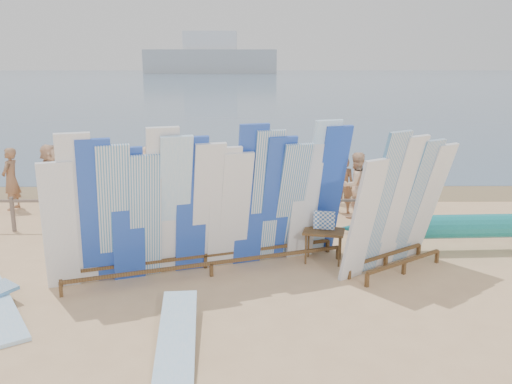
{
  "coord_description": "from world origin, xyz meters",
  "views": [
    {
      "loc": [
        2.08,
        -10.28,
        4.24
      ],
      "look_at": [
        2.18,
        2.2,
        1.22
      ],
      "focal_mm": 38.0,
      "sensor_mm": 36.0,
      "label": 1
    }
  ],
  "objects_px": {
    "side_surfboard_rack": "(398,208)",
    "beachgoer_6": "(223,193)",
    "flat_board_b": "(177,350)",
    "beach_chair_left": "(154,210)",
    "vendor_table": "(323,245)",
    "outrigger_canoe": "(470,228)",
    "beachgoer_9": "(333,178)",
    "stroller": "(271,201)",
    "beachgoer_5": "(176,176)",
    "beachgoer_7": "(343,185)",
    "beach_chair_right": "(229,209)",
    "beachgoer_8": "(356,185)",
    "beachgoer_1": "(11,179)",
    "beachgoer_11": "(50,172)",
    "beachgoer_2": "(81,184)",
    "beachgoer_3": "(147,175)",
    "main_surfboard_rack": "(207,207)"
  },
  "relations": [
    {
      "from": "stroller",
      "to": "beachgoer_11",
      "type": "xyz_separation_m",
      "value": [
        -6.8,
        2.0,
        0.43
      ]
    },
    {
      "from": "side_surfboard_rack",
      "to": "beachgoer_1",
      "type": "xyz_separation_m",
      "value": [
        -9.96,
        4.87,
        -0.44
      ]
    },
    {
      "from": "beach_chair_right",
      "to": "beach_chair_left",
      "type": "bearing_deg",
      "value": 147.93
    },
    {
      "from": "beachgoer_9",
      "to": "beachgoer_7",
      "type": "xyz_separation_m",
      "value": [
        0.11,
        -1.24,
        0.05
      ]
    },
    {
      "from": "stroller",
      "to": "beachgoer_1",
      "type": "xyz_separation_m",
      "value": [
        -7.52,
        0.9,
        0.46
      ]
    },
    {
      "from": "outrigger_canoe",
      "to": "beachgoer_9",
      "type": "distance_m",
      "value": 5.11
    },
    {
      "from": "beach_chair_right",
      "to": "beachgoer_2",
      "type": "xyz_separation_m",
      "value": [
        -4.15,
        0.34,
        0.65
      ]
    },
    {
      "from": "stroller",
      "to": "beachgoer_5",
      "type": "xyz_separation_m",
      "value": [
        -2.85,
        1.78,
        0.35
      ]
    },
    {
      "from": "side_surfboard_rack",
      "to": "beachgoer_7",
      "type": "xyz_separation_m",
      "value": [
        -0.36,
        4.42,
        -0.53
      ]
    },
    {
      "from": "beachgoer_6",
      "to": "beach_chair_left",
      "type": "bearing_deg",
      "value": -75.87
    },
    {
      "from": "outrigger_canoe",
      "to": "beach_chair_right",
      "type": "relative_size",
      "value": 6.8
    },
    {
      "from": "main_surfboard_rack",
      "to": "beach_chair_right",
      "type": "xyz_separation_m",
      "value": [
        0.27,
        3.93,
        -1.13
      ]
    },
    {
      "from": "beachgoer_3",
      "to": "main_surfboard_rack",
      "type": "bearing_deg",
      "value": -160.37
    },
    {
      "from": "stroller",
      "to": "beachgoer_1",
      "type": "distance_m",
      "value": 7.59
    },
    {
      "from": "side_surfboard_rack",
      "to": "beachgoer_1",
      "type": "bearing_deg",
      "value": 118.46
    },
    {
      "from": "beach_chair_left",
      "to": "beachgoer_2",
      "type": "height_order",
      "value": "beachgoer_2"
    },
    {
      "from": "vendor_table",
      "to": "beach_chair_left",
      "type": "distance_m",
      "value": 5.43
    },
    {
      "from": "beachgoer_7",
      "to": "beachgoer_8",
      "type": "xyz_separation_m",
      "value": [
        0.26,
        -0.47,
        0.1
      ]
    },
    {
      "from": "flat_board_b",
      "to": "beachgoer_6",
      "type": "bearing_deg",
      "value": 82.34
    },
    {
      "from": "beachgoer_1",
      "to": "beachgoer_11",
      "type": "bearing_deg",
      "value": 151.14
    },
    {
      "from": "flat_board_b",
      "to": "beach_chair_left",
      "type": "relative_size",
      "value": 3.38
    },
    {
      "from": "beachgoer_2",
      "to": "main_surfboard_rack",
      "type": "bearing_deg",
      "value": -96.42
    },
    {
      "from": "side_surfboard_rack",
      "to": "beach_chair_right",
      "type": "distance_m",
      "value": 5.39
    },
    {
      "from": "flat_board_b",
      "to": "beachgoer_7",
      "type": "relative_size",
      "value": 1.65
    },
    {
      "from": "flat_board_b",
      "to": "beach_chair_left",
      "type": "xyz_separation_m",
      "value": [
        -1.57,
        7.05,
        0.23
      ]
    },
    {
      "from": "beach_chair_right",
      "to": "beachgoer_7",
      "type": "distance_m",
      "value": 3.31
    },
    {
      "from": "outrigger_canoe",
      "to": "beachgoer_2",
      "type": "height_order",
      "value": "beachgoer_2"
    },
    {
      "from": "vendor_table",
      "to": "beachgoer_8",
      "type": "height_order",
      "value": "beachgoer_8"
    },
    {
      "from": "beachgoer_1",
      "to": "beachgoer_5",
      "type": "xyz_separation_m",
      "value": [
        4.67,
        0.88,
        -0.1
      ]
    },
    {
      "from": "vendor_table",
      "to": "beachgoer_9",
      "type": "height_order",
      "value": "beachgoer_9"
    },
    {
      "from": "beachgoer_2",
      "to": "beachgoer_1",
      "type": "bearing_deg",
      "value": 115.05
    },
    {
      "from": "beachgoer_11",
      "to": "beachgoer_2",
      "type": "xyz_separation_m",
      "value": [
        1.5,
        -1.76,
        0.03
      ]
    },
    {
      "from": "main_surfboard_rack",
      "to": "outrigger_canoe",
      "type": "bearing_deg",
      "value": -7.54
    },
    {
      "from": "beachgoer_1",
      "to": "beachgoer_7",
      "type": "distance_m",
      "value": 9.61
    },
    {
      "from": "beachgoer_11",
      "to": "beachgoer_2",
      "type": "relative_size",
      "value": 0.97
    },
    {
      "from": "outrigger_canoe",
      "to": "beachgoer_9",
      "type": "xyz_separation_m",
      "value": [
        -2.46,
        4.48,
        0.21
      ]
    },
    {
      "from": "beachgoer_6",
      "to": "beachgoer_7",
      "type": "relative_size",
      "value": 0.98
    },
    {
      "from": "vendor_table",
      "to": "stroller",
      "type": "height_order",
      "value": "vendor_table"
    },
    {
      "from": "vendor_table",
      "to": "stroller",
      "type": "relative_size",
      "value": 1.01
    },
    {
      "from": "beach_chair_left",
      "to": "beachgoer_6",
      "type": "relative_size",
      "value": 0.5
    },
    {
      "from": "vendor_table",
      "to": "beachgoer_7",
      "type": "distance_m",
      "value": 4.07
    },
    {
      "from": "flat_board_b",
      "to": "beachgoer_5",
      "type": "relative_size",
      "value": 1.67
    },
    {
      "from": "beachgoer_9",
      "to": "beachgoer_11",
      "type": "height_order",
      "value": "beachgoer_11"
    },
    {
      "from": "side_surfboard_rack",
      "to": "beachgoer_6",
      "type": "xyz_separation_m",
      "value": [
        -3.73,
        3.54,
        -0.54
      ]
    },
    {
      "from": "vendor_table",
      "to": "beach_chair_right",
      "type": "distance_m",
      "value": 4.0
    },
    {
      "from": "stroller",
      "to": "beachgoer_8",
      "type": "distance_m",
      "value": 2.38
    },
    {
      "from": "beachgoer_5",
      "to": "beachgoer_9",
      "type": "height_order",
      "value": "beachgoer_5"
    },
    {
      "from": "stroller",
      "to": "beachgoer_6",
      "type": "height_order",
      "value": "beachgoer_6"
    },
    {
      "from": "vendor_table",
      "to": "flat_board_b",
      "type": "relative_size",
      "value": 0.42
    },
    {
      "from": "flat_board_b",
      "to": "beachgoer_5",
      "type": "xyz_separation_m",
      "value": [
        -1.19,
        8.9,
        0.81
      ]
    }
  ]
}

